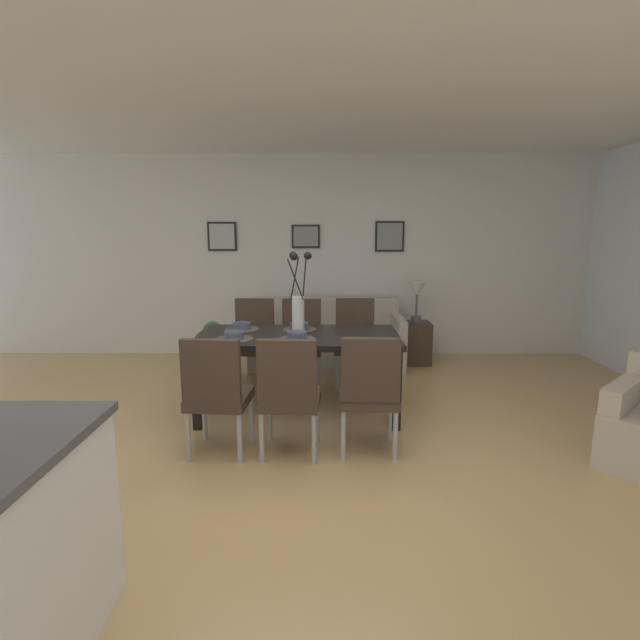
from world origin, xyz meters
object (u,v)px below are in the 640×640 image
object	(u,v)px
bowl_far_right	(299,325)
side_table	(415,343)
bowl_near_right	(242,325)
dining_chair_near_left	(216,390)
centerpiece_vase	(298,303)
bowl_far_left	(297,335)
dining_chair_near_right	(253,338)
dining_chair_far_left	(289,391)
framed_picture_right	(390,236)
dining_chair_mid_left	(369,389)
sofa	(327,342)
dining_table	(298,343)
dining_chair_mid_right	(355,337)
potted_plant	(210,347)
dining_chair_far_right	(301,338)
framed_picture_left	(222,236)
table_lamp	(417,293)
framed_picture_center	(306,236)
bowl_near_left	(234,335)

from	to	relation	value
bowl_far_right	side_table	size ratio (longest dim) A/B	0.33
side_table	bowl_near_right	bearing A→B (deg)	-142.50
dining_chair_near_left	bowl_far_right	size ratio (longest dim) A/B	5.41
centerpiece_vase	bowl_far_left	xyz separation A→B (m)	(-0.00, -0.20, -0.24)
dining_chair_near_right	dining_chair_far_left	size ratio (longest dim) A/B	1.00
centerpiece_vase	framed_picture_right	world-z (taller)	framed_picture_right
dining_chair_near_left	dining_chair_mid_left	distance (m)	1.12
dining_chair_far_left	sofa	world-z (taller)	dining_chair_far_left
dining_table	dining_chair_mid_right	size ratio (longest dim) A/B	1.96
dining_table	potted_plant	size ratio (longest dim) A/B	2.69
potted_plant	dining_chair_far_right	bearing A→B (deg)	-7.41
bowl_far_left	framed_picture_left	bearing A→B (deg)	115.18
dining_chair_far_left	framed_picture_right	size ratio (longest dim) A/B	2.37
table_lamp	dining_table	bearing A→B (deg)	-129.50
bowl_far_right	framed_picture_left	bearing A→B (deg)	119.63
table_lamp	potted_plant	size ratio (longest dim) A/B	0.76
framed_picture_center	framed_picture_right	distance (m)	1.08
bowl_far_right	potted_plant	world-z (taller)	bowl_far_right
dining_chair_near_left	bowl_near_right	xyz separation A→B (m)	(0.02, 1.07, 0.27)
centerpiece_vase	table_lamp	xyz separation A→B (m)	(1.38, 1.67, -0.13)
side_table	table_lamp	bearing A→B (deg)	90.00
bowl_far_right	potted_plant	bearing A→B (deg)	143.28
dining_chair_near_right	bowl_far_left	xyz separation A→B (m)	(0.53, -1.05, 0.27)
bowl_far_left	potted_plant	distance (m)	1.61
bowl_near_right	sofa	distance (m)	1.71
dining_chair_near_left	centerpiece_vase	world-z (taller)	centerpiece_vase
dining_chair_near_left	bowl_near_right	world-z (taller)	dining_chair_near_left
dining_chair_far_left	framed_picture_right	distance (m)	3.35
dining_chair_mid_left	dining_chair_near_right	bearing A→B (deg)	123.14
bowl_near_left	sofa	world-z (taller)	bowl_near_left
bowl_near_left	framed_picture_center	distance (m)	2.49
dining_chair_far_right	centerpiece_vase	bearing A→B (deg)	-89.07
dining_chair_far_left	bowl_far_right	world-z (taller)	dining_chair_far_left
centerpiece_vase	bowl_near_right	distance (m)	0.63
bowl_far_left	side_table	xyz separation A→B (m)	(1.38, 1.87, -0.52)
bowl_near_right	bowl_far_left	bearing A→B (deg)	-36.46
bowl_near_right	bowl_far_left	size ratio (longest dim) A/B	1.00
dining_table	dining_chair_near_left	world-z (taller)	dining_chair_near_left
dining_chair_mid_right	potted_plant	bearing A→B (deg)	176.69
dining_chair_near_left	potted_plant	size ratio (longest dim) A/B	1.37
dining_table	framed_picture_right	bearing A→B (deg)	62.76
framed_picture_center	potted_plant	size ratio (longest dim) A/B	0.54
bowl_far_left	table_lamp	size ratio (longest dim) A/B	0.33
centerpiece_vase	side_table	size ratio (longest dim) A/B	1.41
dining_chair_near_left	bowl_far_right	xyz separation A→B (m)	(0.56, 1.07, 0.27)
framed_picture_center	centerpiece_vase	bearing A→B (deg)	-89.97
centerpiece_vase	bowl_near_left	world-z (taller)	centerpiece_vase
dining_chair_far_left	framed_picture_right	bearing A→B (deg)	69.56
bowl_near_left	table_lamp	bearing A→B (deg)	44.29
dining_table	framed_picture_right	size ratio (longest dim) A/B	4.64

